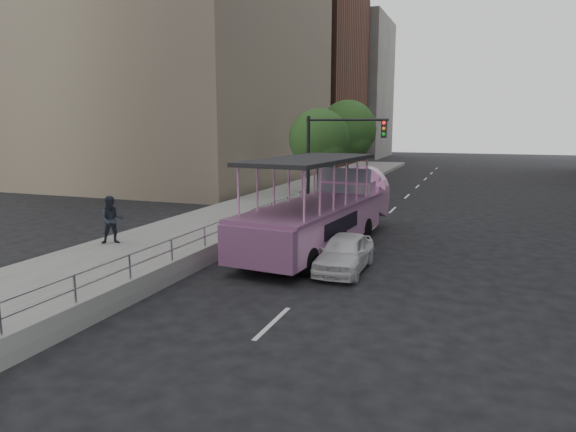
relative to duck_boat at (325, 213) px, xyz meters
name	(u,v)px	position (x,y,z in m)	size (l,w,h in m)	color
ground	(267,294)	(0.15, -6.28, -1.33)	(160.00, 160.00, 0.00)	black
sidewalk	(239,218)	(-5.60, 3.72, -1.18)	(5.50, 80.00, 0.30)	#A1A09B
kerb_wall	(205,252)	(-2.97, -4.28, -0.85)	(0.24, 30.00, 0.36)	#A1A09B
guardrail	(204,233)	(-2.97, -4.28, -0.18)	(0.07, 22.00, 0.71)	silver
duck_boat	(325,213)	(0.00, 0.00, 0.00)	(3.64, 10.96, 3.57)	black
car	(345,253)	(1.65, -3.23, -0.71)	(1.46, 3.62, 1.23)	white
pedestrian_mid	(112,220)	(-7.28, -3.69, -0.12)	(0.88, 0.69, 1.81)	#252D37
parking_sign	(289,192)	(-2.37, 2.35, 0.42)	(0.28, 0.58, 2.78)	black
traffic_signal	(331,150)	(-1.55, 6.22, 2.17)	(4.20, 0.32, 5.20)	black
street_tree_near	(320,141)	(-3.15, 9.64, 2.49)	(3.52, 3.52, 5.72)	#352118
street_tree_far	(349,131)	(-2.95, 15.64, 2.98)	(3.97, 3.97, 6.45)	#352118
midrise_brick	(283,57)	(-17.85, 41.72, 11.67)	(18.00, 16.00, 26.00)	brown
midrise_stone_b	(333,90)	(-15.85, 57.72, 8.67)	(16.00, 14.00, 20.00)	gray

